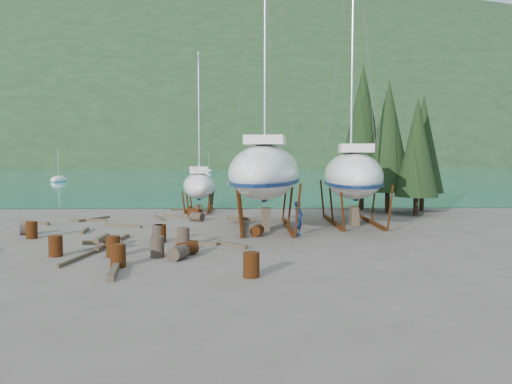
{
  "coord_description": "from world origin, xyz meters",
  "views": [
    {
      "loc": [
        1.59,
        -25.54,
        4.2
      ],
      "look_at": [
        2.28,
        3.0,
        2.2
      ],
      "focal_mm": 35.0,
      "sensor_mm": 36.0,
      "label": 1
    }
  ],
  "objects_px": {
    "small_sailboat_shore": "(199,185)",
    "worker": "(299,218)",
    "large_sailboat_far": "(353,175)",
    "large_sailboat_near": "(265,171)"
  },
  "relations": [
    {
      "from": "small_sailboat_shore",
      "to": "worker",
      "type": "height_order",
      "value": "small_sailboat_shore"
    },
    {
      "from": "large_sailboat_far",
      "to": "worker",
      "type": "xyz_separation_m",
      "value": [
        -3.91,
        -4.61,
        -2.19
      ]
    },
    {
      "from": "small_sailboat_shore",
      "to": "worker",
      "type": "distance_m",
      "value": 14.04
    },
    {
      "from": "large_sailboat_near",
      "to": "worker",
      "type": "height_order",
      "value": "large_sailboat_near"
    },
    {
      "from": "small_sailboat_shore",
      "to": "worker",
      "type": "relative_size",
      "value": 6.73
    },
    {
      "from": "large_sailboat_near",
      "to": "large_sailboat_far",
      "type": "relative_size",
      "value": 1.11
    },
    {
      "from": "large_sailboat_near",
      "to": "worker",
      "type": "bearing_deg",
      "value": -51.4
    },
    {
      "from": "small_sailboat_shore",
      "to": "large_sailboat_far",
      "type": "bearing_deg",
      "value": -44.03
    },
    {
      "from": "large_sailboat_far",
      "to": "small_sailboat_shore",
      "type": "height_order",
      "value": "large_sailboat_far"
    },
    {
      "from": "large_sailboat_far",
      "to": "small_sailboat_shore",
      "type": "distance_m",
      "value": 13.01
    }
  ]
}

